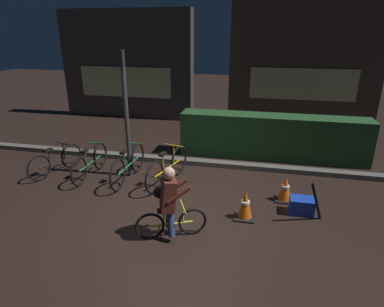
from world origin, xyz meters
name	(u,v)px	position (x,y,z in m)	size (l,w,h in m)	color
ground_plane	(175,207)	(0.00, 0.00, 0.00)	(40.00, 40.00, 0.00)	black
sidewalk_curb	(198,162)	(0.00, 2.20, 0.06)	(12.00, 0.24, 0.12)	#56544F
hedge_row	(272,137)	(1.80, 3.10, 0.58)	(4.80, 0.70, 1.15)	#214723
storefront_left	(127,65)	(-3.61, 6.50, 1.96)	(5.02, 0.54, 3.93)	#383330
storefront_right	(304,61)	(2.80, 7.20, 2.16)	(5.22, 0.54, 4.34)	#42382D
street_post	(126,117)	(-1.41, 1.20, 1.41)	(0.10, 0.10, 2.83)	#2D2D33
parked_bike_leftmost	(56,161)	(-3.16, 0.93, 0.32)	(0.56, 1.44, 0.69)	black
parked_bike_left_mid	(90,163)	(-2.29, 0.95, 0.34)	(0.46, 1.62, 0.75)	black
parked_bike_center_left	(128,165)	(-1.34, 0.95, 0.36)	(0.46, 1.75, 0.81)	black
parked_bike_center_right	(167,168)	(-0.44, 1.00, 0.37)	(0.53, 1.72, 0.81)	black
traffic_cone_near	(245,205)	(1.33, -0.10, 0.26)	(0.36, 0.36, 0.55)	black
traffic_cone_far	(285,189)	(2.07, 0.74, 0.25)	(0.36, 0.36, 0.52)	black
blue_crate	(302,206)	(2.35, 0.30, 0.15)	(0.44, 0.32, 0.30)	#193DB7
cyclist	(169,202)	(0.16, -0.94, 0.63)	(1.10, 0.56, 1.25)	black
closed_umbrella	(316,201)	(2.55, 0.05, 0.40)	(0.05, 0.05, 0.85)	black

